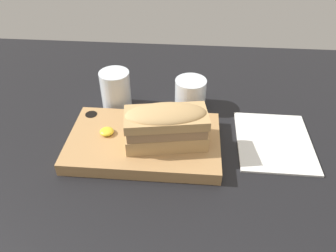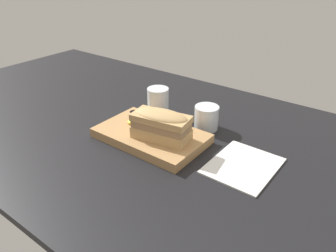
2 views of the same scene
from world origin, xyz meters
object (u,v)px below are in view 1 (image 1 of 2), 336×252
at_px(sandwich, 166,125).
at_px(water_glass, 116,92).
at_px(wine_glass, 190,94).
at_px(napkin, 274,141).
at_px(serving_board, 144,142).

relative_size(sandwich, water_glass, 1.79).
bearing_deg(wine_glass, napkin, -33.04).
distance_m(water_glass, napkin, 0.37).
bearing_deg(sandwich, water_glass, 131.01).
bearing_deg(serving_board, wine_glass, 59.75).
xyz_separation_m(serving_board, napkin, (0.27, 0.04, -0.01)).
height_order(sandwich, wine_glass, sandwich).
relative_size(serving_board, wine_glass, 4.19).
distance_m(serving_board, sandwich, 0.07).
bearing_deg(sandwich, napkin, 12.19).
height_order(water_glass, napkin, water_glass).
bearing_deg(napkin, serving_board, -172.29).
bearing_deg(serving_board, napkin, 7.71).
height_order(serving_board, napkin, serving_board).
bearing_deg(napkin, wine_glass, 146.96).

